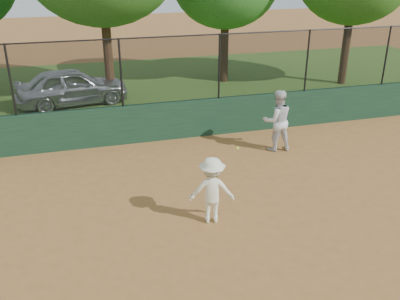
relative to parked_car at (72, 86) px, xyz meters
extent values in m
plane|color=#976130|center=(1.94, -10.56, -0.71)|extent=(80.00, 80.00, 0.00)
cube|color=#1B3C25|center=(1.94, -4.56, -0.11)|extent=(26.00, 0.20, 1.20)
cube|color=#31561A|center=(1.94, 1.44, -0.71)|extent=(36.00, 12.00, 0.01)
imported|color=#9EA3A7|center=(0.00, 0.00, 0.00)|extent=(4.40, 2.30, 1.43)
imported|color=silver|center=(5.68, -6.27, 0.20)|extent=(0.93, 0.75, 1.82)
imported|color=#E8EAC6|center=(2.68, -9.50, 0.04)|extent=(1.08, 0.78, 1.50)
sphere|color=#BCE232|center=(3.11, -9.80, 1.08)|extent=(0.07, 0.07, 0.07)
cube|color=black|center=(1.94, -4.56, 1.49)|extent=(26.00, 0.02, 2.00)
cylinder|color=black|center=(1.94, -4.56, 2.47)|extent=(26.00, 0.04, 0.04)
cylinder|color=black|center=(-1.56, -4.56, 1.49)|extent=(0.06, 0.06, 2.00)
cylinder|color=black|center=(1.44, -4.56, 1.49)|extent=(0.06, 0.06, 2.00)
cylinder|color=black|center=(4.44, -4.56, 1.49)|extent=(0.06, 0.06, 2.00)
cylinder|color=black|center=(7.44, -4.56, 1.49)|extent=(0.06, 0.06, 2.00)
cylinder|color=black|center=(10.44, -4.56, 1.49)|extent=(0.06, 0.06, 2.00)
cylinder|color=#4D311B|center=(1.50, 0.36, 0.84)|extent=(0.36, 0.36, 3.10)
cylinder|color=#412915|center=(6.77, 1.71, 0.57)|extent=(0.36, 0.36, 2.57)
cylinder|color=#422A17|center=(11.81, -0.12, 0.69)|extent=(0.36, 0.36, 2.81)
camera|label=1|loc=(0.15, -17.42, 4.58)|focal=40.00mm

